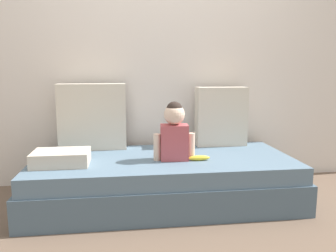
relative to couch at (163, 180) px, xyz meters
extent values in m
plane|color=brown|center=(0.00, 0.00, -0.18)|extent=(12.00, 12.00, 0.00)
cube|color=silver|center=(0.00, 0.60, 1.11)|extent=(5.29, 0.10, 2.57)
cube|color=#495F70|center=(0.00, 0.00, -0.06)|extent=(2.09, 0.93, 0.24)
cube|color=slate|center=(0.00, 0.00, 0.12)|extent=(2.03, 0.90, 0.13)
cube|color=beige|center=(-0.57, 0.37, 0.47)|extent=(0.57, 0.16, 0.57)
cube|color=beige|center=(0.57, 0.37, 0.45)|extent=(0.46, 0.16, 0.53)
cube|color=#B24C51|center=(0.07, -0.09, 0.32)|extent=(0.22, 0.15, 0.27)
sphere|color=beige|center=(0.07, -0.09, 0.54)|extent=(0.16, 0.16, 0.16)
sphere|color=#2D231E|center=(0.07, -0.09, 0.57)|extent=(0.12, 0.12, 0.12)
cylinder|color=beige|center=(-0.06, -0.09, 0.29)|extent=(0.06, 0.06, 0.20)
cylinder|color=beige|center=(0.21, -0.09, 0.29)|extent=(0.06, 0.06, 0.20)
ellipsoid|color=yellow|center=(0.26, -0.14, 0.21)|extent=(0.17, 0.05, 0.04)
cube|color=beige|center=(-0.76, -0.12, 0.24)|extent=(0.40, 0.28, 0.10)
camera|label=1|loc=(-0.30, -2.56, 0.87)|focal=35.67mm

